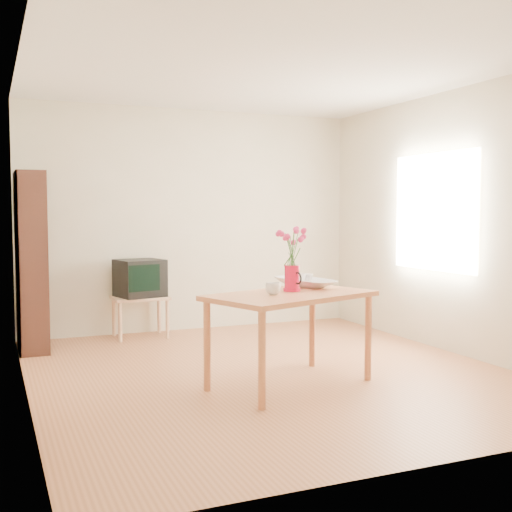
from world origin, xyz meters
name	(u,v)px	position (x,y,z in m)	size (l,w,h in m)	color
room	(272,223)	(0.03, 0.00, 1.30)	(4.50, 4.50, 4.50)	#9A5A36
table	(290,304)	(-0.02, -0.46, 0.66)	(1.50, 1.15, 0.75)	#AE623B
tv_stand	(140,303)	(-0.70, 1.97, 0.39)	(0.60, 0.45, 0.46)	tan
bookshelf	(32,268)	(-1.85, 1.75, 0.84)	(0.28, 0.70, 1.80)	black
pitcher	(292,279)	(0.05, -0.34, 0.85)	(0.14, 0.22, 0.22)	red
flowers	(292,245)	(0.05, -0.34, 1.13)	(0.25, 0.25, 0.35)	#F5397E
mug	(273,289)	(-0.18, -0.49, 0.80)	(0.12, 0.12, 0.09)	white
bowl	(305,263)	(0.30, -0.09, 0.95)	(0.43, 0.43, 0.41)	white
teacup_a	(301,268)	(0.26, -0.09, 0.92)	(0.08, 0.08, 0.07)	white
teacup_b	(308,268)	(0.34, -0.07, 0.91)	(0.07, 0.07, 0.07)	white
television	(140,277)	(-0.70, 1.98, 0.67)	(0.56, 0.53, 0.41)	black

